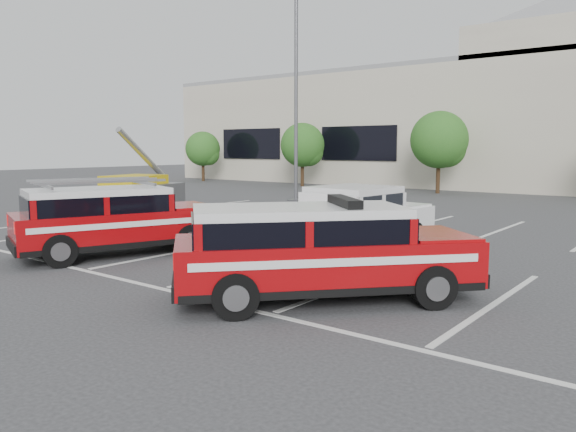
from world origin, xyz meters
name	(u,v)px	position (x,y,z in m)	size (l,w,h in m)	color
ground	(259,265)	(0.00, 0.00, 0.00)	(120.00, 120.00, 0.00)	#2E2E30
stall_markings	(359,240)	(0.00, 4.50, 0.01)	(23.00, 15.00, 0.01)	silver
convention_building	(574,117)	(0.18, 31.86, 4.72)	(60.00, 16.99, 13.20)	beige
tree_far_left	(204,150)	(-24.91, 22.05, 2.50)	(2.77, 2.77, 3.99)	#3F2B19
tree_left	(304,147)	(-14.91, 22.05, 2.77)	(3.07, 3.07, 4.42)	#3F2B19
tree_mid_left	(441,142)	(-4.91, 22.05, 3.04)	(3.37, 3.37, 4.85)	#3F2B19
light_pole_left	(296,95)	(-8.00, 12.00, 5.19)	(0.90, 0.60, 10.24)	#59595E
fire_chief_suv	(320,259)	(2.83, -1.62, 0.75)	(4.93, 5.17, 1.84)	#8F060A
white_pickup	(342,230)	(1.09, 1.86, 0.70)	(2.47, 5.87, 1.75)	silver
ladder_suv	(114,225)	(-3.70, -1.31, 0.77)	(3.52, 5.28, 1.94)	#8F060A
utility_rig	(131,196)	(-11.02, 4.61, 0.71)	(3.68, 4.64, 3.54)	#59595E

